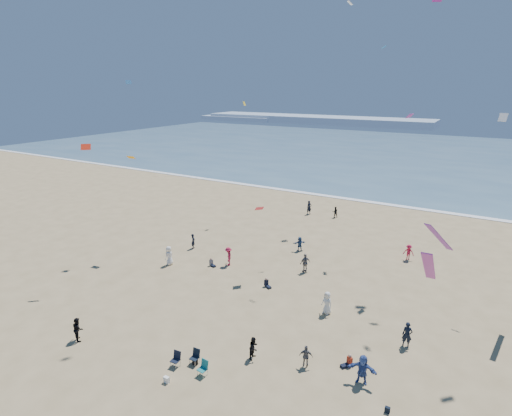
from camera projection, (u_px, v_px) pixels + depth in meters
The scene contains 12 objects.
ground at pixel (162, 376), 24.57m from camera, with size 220.00×220.00×0.00m, color tan.
ocean at pixel (419, 155), 102.93m from camera, with size 220.00×100.00×0.06m, color #476B84.
surf_line at pixel (366, 201), 61.68m from camera, with size 220.00×1.20×0.08m, color white.
headland_far at pixel (314, 119), 193.34m from camera, with size 110.00×20.00×3.20m, color #7A8EA8.
headland_near at pixel (240, 118), 208.73m from camera, with size 40.00×14.00×2.00m, color #7A8EA8.
standing_flyers at pixel (297, 273), 36.13m from camera, with size 31.64×36.33×1.93m.
seated_group at pixel (225, 340), 27.46m from camera, with size 17.48×22.28×0.84m.
chair_cluster at pixel (190, 362), 25.12m from camera, with size 2.65×1.43×1.00m.
white_tote at pixel (167, 380), 24.02m from camera, with size 0.35×0.20×0.40m, color white.
black_backpack at pixel (195, 362), 25.57m from camera, with size 0.30×0.22×0.38m, color black.
navy_bag at pixel (387, 410), 21.83m from camera, with size 0.28×0.18×0.34m, color black.
kites_aloft at pixel (389, 119), 27.35m from camera, with size 36.04×40.75×29.78m.
Camera 1 is at (15.31, -14.73, 17.14)m, focal length 28.00 mm.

